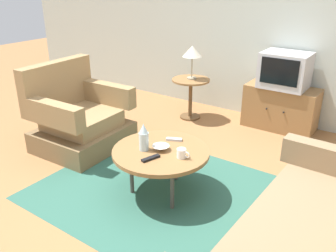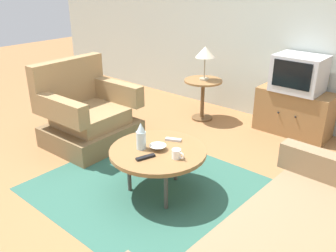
{
  "view_description": "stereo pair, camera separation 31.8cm",
  "coord_description": "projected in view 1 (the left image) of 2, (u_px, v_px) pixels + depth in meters",
  "views": [
    {
      "loc": [
        1.71,
        -2.14,
        1.86
      ],
      "look_at": [
        -0.05,
        0.38,
        0.55
      ],
      "focal_mm": 38.25,
      "sensor_mm": 36.0,
      "label": 1
    },
    {
      "loc": [
        1.96,
        -1.94,
        1.86
      ],
      "look_at": [
        -0.05,
        0.38,
        0.55
      ],
      "focal_mm": 38.25,
      "sensor_mm": 36.0,
      "label": 2
    }
  ],
  "objects": [
    {
      "name": "mug",
      "position": [
        182.0,
        153.0,
        3.0
      ],
      "size": [
        0.12,
        0.08,
        0.08
      ],
      "color": "white",
      "rests_on": "coffee_table"
    },
    {
      "name": "table_lamp",
      "position": [
        192.0,
        52.0,
        4.68
      ],
      "size": [
        0.25,
        0.25,
        0.44
      ],
      "color": "#9E937A",
      "rests_on": "side_table"
    },
    {
      "name": "tv_remote_dark",
      "position": [
        151.0,
        158.0,
        2.98
      ],
      "size": [
        0.09,
        0.18,
        0.02
      ],
      "rotation": [
        0.0,
        0.0,
        1.27
      ],
      "color": "black",
      "rests_on": "coffee_table"
    },
    {
      "name": "vase",
      "position": [
        144.0,
        138.0,
        3.1
      ],
      "size": [
        0.09,
        0.09,
        0.25
      ],
      "color": "silver",
      "rests_on": "coffee_table"
    },
    {
      "name": "television",
      "position": [
        285.0,
        70.0,
        4.38
      ],
      "size": [
        0.56,
        0.45,
        0.43
      ],
      "color": "#B7B7BC",
      "rests_on": "tv_stand"
    },
    {
      "name": "back_wall",
      "position": [
        266.0,
        17.0,
        4.61
      ],
      "size": [
        9.0,
        0.12,
        2.7
      ],
      "primitive_type": "cube",
      "color": "#B2BCB2",
      "rests_on": "ground"
    },
    {
      "name": "tv_remote_silver",
      "position": [
        174.0,
        139.0,
        3.32
      ],
      "size": [
        0.15,
        0.1,
        0.02
      ],
      "rotation": [
        0.0,
        0.0,
        0.44
      ],
      "color": "#B2B2B7",
      "rests_on": "coffee_table"
    },
    {
      "name": "coffee_table",
      "position": [
        161.0,
        153.0,
        3.16
      ],
      "size": [
        0.86,
        0.86,
        0.43
      ],
      "color": "olive",
      "rests_on": "ground"
    },
    {
      "name": "ground_plane",
      "position": [
        149.0,
        196.0,
        3.24
      ],
      "size": [
        16.0,
        16.0,
        0.0
      ],
      "primitive_type": "plane",
      "color": "olive"
    },
    {
      "name": "side_table",
      "position": [
        191.0,
        90.0,
        4.86
      ],
      "size": [
        0.51,
        0.51,
        0.56
      ],
      "color": "olive",
      "rests_on": "ground"
    },
    {
      "name": "bowl",
      "position": [
        161.0,
        148.0,
        3.13
      ],
      "size": [
        0.15,
        0.15,
        0.04
      ],
      "color": "silver",
      "rests_on": "coffee_table"
    },
    {
      "name": "area_rug",
      "position": [
        161.0,
        191.0,
        3.31
      ],
      "size": [
        2.17,
        1.78,
        0.0
      ],
      "primitive_type": "cube",
      "color": "#2D5B4C",
      "rests_on": "ground"
    },
    {
      "name": "armchair",
      "position": [
        78.0,
        119.0,
        4.09
      ],
      "size": [
        0.87,
        0.98,
        0.96
      ],
      "rotation": [
        0.0,
        0.0,
        -1.53
      ],
      "color": "brown",
      "rests_on": "ground"
    },
    {
      "name": "tv_stand",
      "position": [
        280.0,
        108.0,
        4.58
      ],
      "size": [
        0.89,
        0.43,
        0.55
      ],
      "color": "olive",
      "rests_on": "ground"
    }
  ]
}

